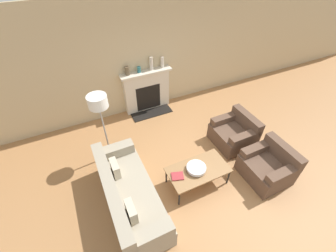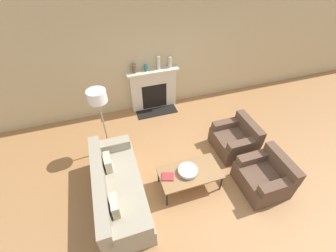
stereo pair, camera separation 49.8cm
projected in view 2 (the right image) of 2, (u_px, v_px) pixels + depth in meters
The scene contains 14 objects.
ground_plane at pixel (201, 180), 4.56m from camera, with size 18.00×18.00×0.00m, color #A87547.
wall_back at pixel (159, 55), 5.63m from camera, with size 18.00×0.06×2.90m.
fireplace at pixel (154, 90), 6.07m from camera, with size 1.35×0.59×1.14m.
couch at pixel (117, 189), 4.04m from camera, with size 0.81×2.04×0.77m.
armchair_near at pixel (265, 177), 4.27m from camera, with size 0.81×0.87×0.73m.
armchair_far at pixel (235, 139), 5.03m from camera, with size 0.81×0.87×0.73m.
coffee_table at pixel (190, 173), 4.21m from camera, with size 1.16×0.63×0.42m.
bowl at pixel (188, 171), 4.15m from camera, with size 0.37×0.37×0.09m.
book at pixel (168, 177), 4.10m from camera, with size 0.27×0.24×0.02m.
floor_lamp at pixel (99, 104), 4.31m from camera, with size 0.37×0.37×1.59m.
mantel_vase_left at pixel (134, 69), 5.51m from camera, with size 0.11×0.11×0.21m.
mantel_vase_center_left at pixel (146, 68), 5.60m from camera, with size 0.09×0.09×0.15m.
mantel_vase_center_right at pixel (159, 63), 5.62m from camera, with size 0.09×0.09×0.34m.
mantel_vase_right at pixel (170, 62), 5.71m from camera, with size 0.09×0.09×0.28m.
Camera 2 is at (-1.47, -2.36, 3.83)m, focal length 24.00 mm.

